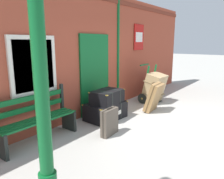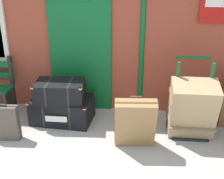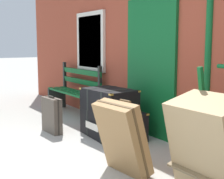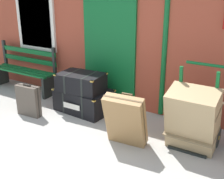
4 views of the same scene
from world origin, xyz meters
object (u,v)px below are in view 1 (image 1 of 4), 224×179
object	(u,v)px
steamer_trunk_middle	(107,97)
suitcase_brown	(154,85)
platform_bench	(37,119)
suitcase_charcoal	(154,97)
lamp_post	(44,132)
suitcase_caramel	(110,122)
steamer_trunk_base	(106,111)
porters_trolley	(149,93)
large_brown_trunk	(154,88)

from	to	relation	value
steamer_trunk_middle	suitcase_brown	size ratio (longest dim) A/B	1.01
platform_bench	suitcase_charcoal	bearing A→B (deg)	-17.55
lamp_post	suitcase_caramel	bearing A→B (deg)	21.47
suitcase_caramel	lamp_post	bearing A→B (deg)	-158.53
lamp_post	steamer_trunk_base	bearing A→B (deg)	27.76
suitcase_charcoal	porters_trolley	bearing A→B (deg)	34.08
platform_bench	suitcase_brown	xyz separation A→B (m)	(4.70, -0.17, -0.05)
steamer_trunk_base	suitcase_brown	xyz separation A→B (m)	(2.90, 0.10, 0.19)
lamp_post	suitcase_brown	distance (m)	6.10
platform_bench	suitcase_caramel	world-z (taller)	platform_bench
steamer_trunk_base	steamer_trunk_middle	size ratio (longest dim) A/B	1.25
steamer_trunk_base	suitcase_brown	size ratio (longest dim) A/B	1.27
large_brown_trunk	steamer_trunk_base	bearing A→B (deg)	172.04
platform_bench	porters_trolley	world-z (taller)	porters_trolley
platform_bench	large_brown_trunk	world-z (taller)	platform_bench
large_brown_trunk	suitcase_caramel	size ratio (longest dim) A/B	1.60
steamer_trunk_middle	suitcase_caramel	size ratio (longest dim) A/B	1.40
platform_bench	large_brown_trunk	bearing A→B (deg)	-8.18
steamer_trunk_base	suitcase_caramel	bearing A→B (deg)	-137.15
large_brown_trunk	suitcase_brown	world-z (taller)	large_brown_trunk
suitcase_caramel	large_brown_trunk	bearing A→B (deg)	7.63
suitcase_charcoal	lamp_post	bearing A→B (deg)	-168.65
porters_trolley	suitcase_caramel	size ratio (longest dim) A/B	2.01
suitcase_charcoal	suitcase_brown	distance (m)	1.83
platform_bench	suitcase_charcoal	size ratio (longest dim) A/B	1.95
steamer_trunk_base	large_brown_trunk	bearing A→B (deg)	-7.96
suitcase_caramel	suitcase_brown	world-z (taller)	suitcase_brown
suitcase_caramel	steamer_trunk_base	bearing A→B (deg)	42.85
lamp_post	suitcase_brown	xyz separation A→B (m)	(5.84, 1.65, -0.64)
porters_trolley	suitcase_brown	bearing A→B (deg)	16.05
platform_bench	suitcase_brown	size ratio (longest dim) A/B	1.92
steamer_trunk_middle	porters_trolley	world-z (taller)	porters_trolley
suitcase_caramel	porters_trolley	bearing A→B (deg)	11.00
lamp_post	suitcase_charcoal	xyz separation A→B (m)	(4.20, 0.84, -0.63)
steamer_trunk_middle	suitcase_charcoal	xyz separation A→B (m)	(1.27, -0.65, -0.17)
lamp_post	large_brown_trunk	xyz separation A→B (m)	(5.06, 1.25, -0.56)
lamp_post	suitcase_brown	world-z (taller)	lamp_post
platform_bench	porters_trolley	size ratio (longest dim) A/B	1.33
lamp_post	platform_bench	world-z (taller)	lamp_post
large_brown_trunk	suitcase_brown	xyz separation A→B (m)	(0.78, 0.40, -0.08)
lamp_post	steamer_trunk_middle	size ratio (longest dim) A/B	3.28
large_brown_trunk	suitcase_caramel	bearing A→B (deg)	-172.37
lamp_post	large_brown_trunk	distance (m)	5.24
suitcase_charcoal	suitcase_brown	size ratio (longest dim) A/B	0.98
platform_bench	large_brown_trunk	distance (m)	3.96
steamer_trunk_middle	suitcase_charcoal	size ratio (longest dim) A/B	1.03
platform_bench	large_brown_trunk	xyz separation A→B (m)	(3.92, -0.56, 0.03)
lamp_post	platform_bench	xyz separation A→B (m)	(1.14, 1.81, -0.60)
steamer_trunk_middle	porters_trolley	size ratio (longest dim) A/B	0.70
suitcase_charcoal	suitcase_brown	xyz separation A→B (m)	(1.64, 0.80, -0.01)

